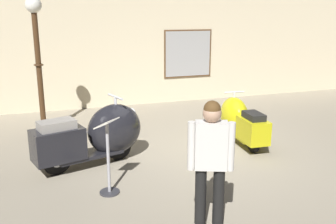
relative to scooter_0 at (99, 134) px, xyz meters
The scene contains 7 objects.
ground_plane 1.97m from the scooter_0, ahead, with size 60.00×60.00×0.00m, color gray.
showroom_back_wall 4.55m from the scooter_0, 64.38° to the left, with size 18.00×0.24×3.42m.
scooter_0 is the anchor object (origin of this frame).
scooter_1 2.76m from the scooter_0, ahead, with size 0.55×1.57×0.94m.
lamppost 2.49m from the scooter_0, 112.15° to the left, with size 0.32×0.32×2.74m.
visitor_0 2.56m from the scooter_0, 69.31° to the right, with size 0.49×0.34×1.53m.
info_stanchion 1.11m from the scooter_0, 91.87° to the right, with size 0.38×0.39×1.08m.
Camera 1 is at (-2.70, -5.72, 2.44)m, focal length 40.29 mm.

